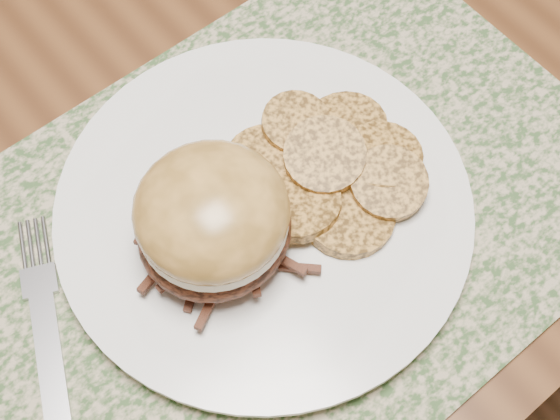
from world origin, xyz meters
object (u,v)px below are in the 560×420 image
at_px(dining_table, 6,117).
at_px(fork, 49,352).
at_px(dinner_plate, 264,209).
at_px(pork_sandwich, 213,220).

height_order(dining_table, fork, fork).
height_order(dining_table, dinner_plate, dinner_plate).
bearing_deg(dinner_plate, dining_table, 109.46).
bearing_deg(dining_table, pork_sandwich, -79.67).
distance_m(pork_sandwich, fork, 0.13).
bearing_deg(dinner_plate, pork_sandwich, -174.56).
relative_size(dining_table, fork, 8.29).
bearing_deg(pork_sandwich, dinner_plate, 7.44).
height_order(pork_sandwich, fork, pork_sandwich).
relative_size(dinner_plate, fork, 1.44).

